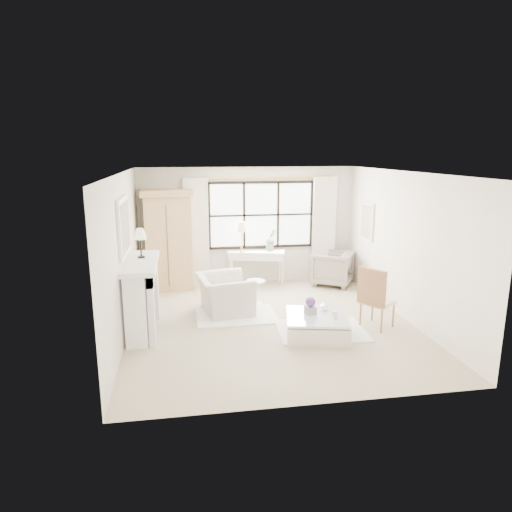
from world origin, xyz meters
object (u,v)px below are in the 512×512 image
object	(u,v)px
console_table	(256,268)
club_armchair	(225,294)
armoire	(168,239)
coffee_table	(317,326)

from	to	relation	value
console_table	club_armchair	distance (m)	1.98
armoire	console_table	size ratio (longest dim) A/B	1.63
club_armchair	coffee_table	distance (m)	2.04
armoire	club_armchair	bearing A→B (deg)	-64.07
console_table	coffee_table	distance (m)	3.27
console_table	coffee_table	size ratio (longest dim) A/B	1.16
coffee_table	armoire	bearing A→B (deg)	140.15
armoire	console_table	distance (m)	2.13
club_armchair	coffee_table	world-z (taller)	club_armchair
console_table	armoire	bearing A→B (deg)	-163.52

